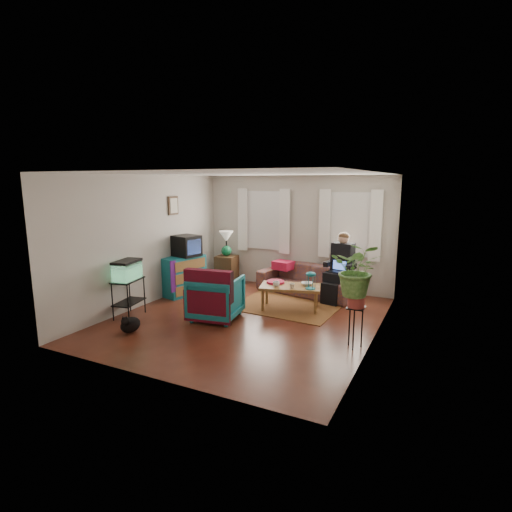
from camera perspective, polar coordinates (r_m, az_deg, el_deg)
The scene contains 31 objects.
floor at distance 7.37m, azimuth -1.39°, elevation -8.95°, with size 4.50×5.00×0.01m, color #4F2B14.
ceiling at distance 6.94m, azimuth -1.49°, elevation 11.69°, with size 4.50×5.00×0.01m, color white.
wall_back at distance 9.30m, azimuth 5.74°, elevation 3.36°, with size 4.50×0.01×2.60m, color silver.
wall_front at distance 5.01m, azimuth -14.87°, elevation -3.27°, with size 4.50×0.01×2.60m, color silver.
wall_left at distance 8.32m, azimuth -15.31°, elevation 2.17°, with size 0.01×5.00×2.60m, color silver.
wall_right at distance 6.33m, azimuth 16.89°, elevation -0.49°, with size 0.01×5.00×2.60m, color silver.
window_left at distance 9.57m, azimuth 1.22°, elevation 5.12°, with size 1.08×0.04×1.38m, color white.
window_right at distance 8.90m, azimuth 13.30°, elevation 4.42°, with size 1.08×0.04×1.38m, color white.
curtains_left at distance 9.49m, azimuth 1.02°, elevation 5.08°, with size 1.36×0.06×1.50m, color white.
curtains_right at distance 8.82m, azimuth 13.18°, elevation 4.37°, with size 1.36×0.06×1.50m, color white.
picture_frame at distance 8.88m, azimuth -11.70°, elevation 7.06°, with size 0.04×0.32×0.40m, color #3D2616.
area_rug at distance 8.13m, azimuth 4.47°, elevation -7.03°, with size 2.00×1.60×0.01m, color maroon.
sofa at distance 8.90m, azimuth 7.29°, elevation -2.71°, with size 2.19×0.86×0.86m, color brown.
seated_person at distance 8.48m, azimuth 11.91°, elevation -1.97°, with size 0.55×0.68×1.31m, color black, non-canonical shape.
side_table at distance 9.83m, azimuth -4.21°, elevation -1.91°, with size 0.46×0.46×0.68m, color #3D2417.
table_lamp at distance 9.71m, azimuth -4.26°, elevation 1.71°, with size 0.35×0.35×0.62m, color white, non-canonical shape.
dresser at distance 8.94m, azimuth -10.32°, elevation -2.75°, with size 0.47×0.95×0.85m, color #115F68.
crt_tv at distance 8.86m, azimuth -9.91°, elevation 1.46°, with size 0.52×0.47×0.46m, color black.
aquarium_stand at distance 7.75m, azimuth -17.70°, elevation -5.76°, with size 0.35×0.63×0.70m, color black.
aquarium at distance 7.62m, azimuth -17.93°, elevation -1.88°, with size 0.31×0.57×0.37m, color #7FD899.
black_cat at distance 7.00m, azimuth -17.51°, elevation -9.13°, with size 0.25×0.39×0.33m, color black.
armchair at distance 7.31m, azimuth -5.73°, elevation -5.61°, with size 0.84×0.79×0.87m, color #135A73.
serape_throw at distance 6.96m, azimuth -6.84°, elevation -4.91°, with size 0.87×0.20×0.72m, color #9E0A0A.
coffee_table at distance 7.85m, azimuth 4.89°, elevation -5.92°, with size 1.15×0.63×0.48m, color brown.
cup_a at distance 7.70m, azimuth 2.91°, elevation -3.99°, with size 0.13×0.13×0.10m, color white.
cup_b at distance 7.59m, azimuth 5.17°, elevation -4.27°, with size 0.10×0.10×0.10m, color beige.
bowl at distance 7.86m, azimuth 7.29°, elevation -3.95°, with size 0.23×0.23×0.06m, color white.
snack_tray at distance 7.97m, azimuth 2.80°, elevation -3.72°, with size 0.36×0.36×0.04m, color #B21414.
birdcage at distance 7.57m, azimuth 7.82°, elevation -3.45°, with size 0.19×0.19×0.33m, color #115B6B, non-canonical shape.
plant_stand at distance 6.24m, azimuth 13.96°, elevation -9.88°, with size 0.27×0.27×0.64m, color black.
potted_plant at distance 6.02m, azimuth 14.28°, elevation -3.07°, with size 0.73×0.63×0.81m, color #599947.
Camera 1 is at (3.23, -6.15, 2.48)m, focal length 28.00 mm.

